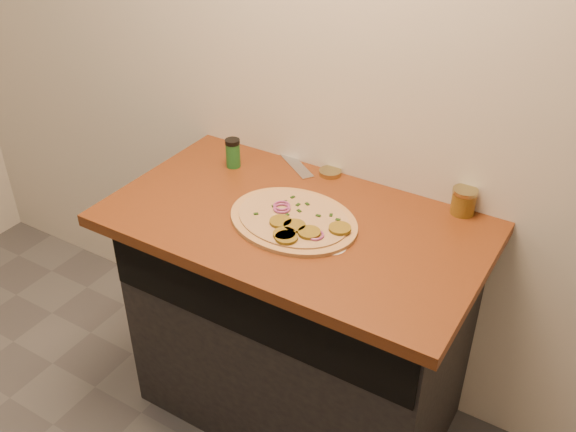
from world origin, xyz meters
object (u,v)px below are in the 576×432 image
Objects in this scene: pizza at (294,220)px; salsa_jar at (464,201)px; spice_shaker at (233,153)px; chefs_knife at (285,153)px.

salsa_jar reaches higher than pizza.
spice_shaker is at bearing 151.47° from pizza.
pizza is 0.46m from chefs_knife.
chefs_knife is 3.46× the size of salsa_jar.
chefs_knife is at bearing 57.74° from spice_shaker.
pizza is 4.52× the size of spice_shaker.
chefs_knife is 0.21m from spice_shaker.
salsa_jar is 0.81m from spice_shaker.
spice_shaker reaches higher than salsa_jar.
pizza is 5.51× the size of salsa_jar.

